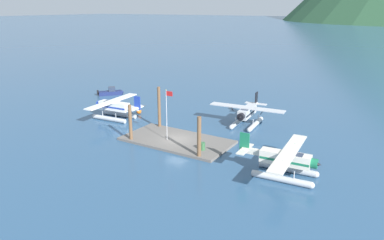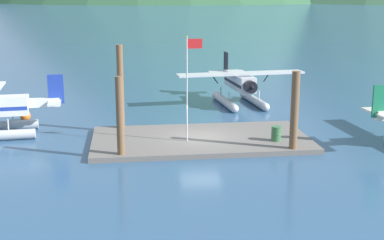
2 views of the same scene
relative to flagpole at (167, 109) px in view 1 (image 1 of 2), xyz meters
The scene contains 12 objects.
ground_plane 4.33m from the flagpole, 42.93° to the left, with size 1200.00×1200.00×0.00m, color #2D5175.
dock_platform 4.18m from the flagpole, 42.93° to the left, with size 13.25×6.90×0.30m, color #66605B.
piling_near_left 4.92m from the flagpole, 152.40° to the right, with size 0.41×0.41×4.64m, color brown.
piling_near_right 6.40m from the flagpole, 21.40° to the right, with size 0.45×0.45×4.75m, color brown.
piling_far_left 5.64m from the flagpole, 137.03° to the left, with size 0.41×0.41×5.74m, color brown.
flagpole is the anchor object (origin of this frame).
fuel_drum 6.26m from the flagpole, ahead, with size 0.62×0.62×0.88m.
mooring_buoy 13.83m from the flagpole, 144.86° to the left, with size 0.76×0.76×0.76m, color orange.
seaplane_silver_bow_right 12.76m from the flagpole, 63.85° to the left, with size 10.48×7.96×3.84m.
seaplane_cream_stbd_aft 15.38m from the flagpole, ahead, with size 7.97×10.47×3.84m.
seaplane_white_port_fwd 13.20m from the flagpole, 162.66° to the left, with size 7.97×10.48×3.84m.
boat_navy_open_west 28.00m from the flagpole, 147.77° to the left, with size 3.88×4.16×1.50m.
Camera 1 is at (23.33, -34.43, 15.83)m, focal length 33.86 mm.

